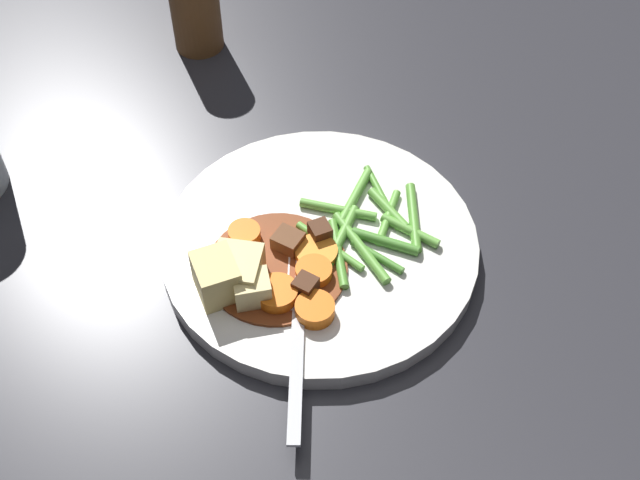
{
  "coord_description": "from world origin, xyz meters",
  "views": [
    {
      "loc": [
        0.29,
        0.34,
        0.56
      ],
      "look_at": [
        0.0,
        0.0,
        0.02
      ],
      "focal_mm": 46.55,
      "sensor_mm": 36.0,
      "label": 1
    }
  ],
  "objects_px": {
    "meat_chunk_1": "(318,237)",
    "carrot_slice_0": "(316,253)",
    "carrot_slice_5": "(221,258)",
    "fork": "(298,334)",
    "potato_chunk_2": "(237,271)",
    "carrot_slice_3": "(315,309)",
    "potato_chunk_0": "(216,277)",
    "potato_chunk_1": "(252,290)",
    "dinner_plate": "(320,246)",
    "meat_chunk_0": "(288,242)",
    "carrot_slice_4": "(277,294)",
    "pepper_mill": "(194,0)",
    "meat_chunk_2": "(305,287)",
    "carrot_slice_1": "(245,235)",
    "carrot_slice_2": "(314,272)"
  },
  "relations": [
    {
      "from": "meat_chunk_1",
      "to": "carrot_slice_0",
      "type": "bearing_deg",
      "value": 44.43
    },
    {
      "from": "carrot_slice_5",
      "to": "fork",
      "type": "distance_m",
      "value": 0.1
    },
    {
      "from": "potato_chunk_2",
      "to": "meat_chunk_1",
      "type": "height_order",
      "value": "potato_chunk_2"
    },
    {
      "from": "carrot_slice_0",
      "to": "carrot_slice_3",
      "type": "xyz_separation_m",
      "value": [
        0.04,
        0.04,
        0.0
      ]
    },
    {
      "from": "meat_chunk_1",
      "to": "potato_chunk_0",
      "type": "bearing_deg",
      "value": -9.13
    },
    {
      "from": "potato_chunk_1",
      "to": "carrot_slice_3",
      "type": "bearing_deg",
      "value": 123.75
    },
    {
      "from": "carrot_slice_3",
      "to": "potato_chunk_2",
      "type": "height_order",
      "value": "potato_chunk_2"
    },
    {
      "from": "dinner_plate",
      "to": "meat_chunk_0",
      "type": "bearing_deg",
      "value": -23.16
    },
    {
      "from": "dinner_plate",
      "to": "carrot_slice_4",
      "type": "distance_m",
      "value": 0.07
    },
    {
      "from": "potato_chunk_1",
      "to": "potato_chunk_2",
      "type": "height_order",
      "value": "potato_chunk_2"
    },
    {
      "from": "potato_chunk_0",
      "to": "pepper_mill",
      "type": "distance_m",
      "value": 0.35
    },
    {
      "from": "meat_chunk_2",
      "to": "fork",
      "type": "relative_size",
      "value": 0.12
    },
    {
      "from": "carrot_slice_1",
      "to": "potato_chunk_0",
      "type": "bearing_deg",
      "value": 30.09
    },
    {
      "from": "carrot_slice_4",
      "to": "pepper_mill",
      "type": "xyz_separation_m",
      "value": [
        -0.16,
        -0.33,
        0.03
      ]
    },
    {
      "from": "potato_chunk_2",
      "to": "potato_chunk_0",
      "type": "bearing_deg",
      "value": -14.23
    },
    {
      "from": "dinner_plate",
      "to": "potato_chunk_1",
      "type": "xyz_separation_m",
      "value": [
        0.08,
        0.01,
        0.02
      ]
    },
    {
      "from": "carrot_slice_3",
      "to": "potato_chunk_2",
      "type": "bearing_deg",
      "value": -66.85
    },
    {
      "from": "potato_chunk_2",
      "to": "fork",
      "type": "bearing_deg",
      "value": 93.47
    },
    {
      "from": "carrot_slice_0",
      "to": "potato_chunk_1",
      "type": "bearing_deg",
      "value": 0.3
    },
    {
      "from": "dinner_plate",
      "to": "meat_chunk_2",
      "type": "xyz_separation_m",
      "value": [
        0.05,
        0.03,
        0.02
      ]
    },
    {
      "from": "carrot_slice_3",
      "to": "pepper_mill",
      "type": "distance_m",
      "value": 0.39
    },
    {
      "from": "meat_chunk_1",
      "to": "carrot_slice_1",
      "type": "bearing_deg",
      "value": -43.79
    },
    {
      "from": "potato_chunk_0",
      "to": "meat_chunk_0",
      "type": "distance_m",
      "value": 0.07
    },
    {
      "from": "carrot_slice_4",
      "to": "meat_chunk_0",
      "type": "xyz_separation_m",
      "value": [
        -0.04,
        -0.04,
        0.0
      ]
    },
    {
      "from": "carrot_slice_3",
      "to": "carrot_slice_4",
      "type": "bearing_deg",
      "value": -66.1
    },
    {
      "from": "dinner_plate",
      "to": "meat_chunk_1",
      "type": "bearing_deg",
      "value": 26.2
    },
    {
      "from": "carrot_slice_2",
      "to": "fork",
      "type": "distance_m",
      "value": 0.06
    },
    {
      "from": "carrot_slice_4",
      "to": "meat_chunk_2",
      "type": "relative_size",
      "value": 1.98
    },
    {
      "from": "carrot_slice_1",
      "to": "carrot_slice_5",
      "type": "xyz_separation_m",
      "value": [
        0.03,
        0.01,
        -0.0
      ]
    },
    {
      "from": "carrot_slice_3",
      "to": "pepper_mill",
      "type": "bearing_deg",
      "value": -111.42
    },
    {
      "from": "dinner_plate",
      "to": "meat_chunk_2",
      "type": "bearing_deg",
      "value": 37.69
    },
    {
      "from": "carrot_slice_2",
      "to": "potato_chunk_2",
      "type": "distance_m",
      "value": 0.06
    },
    {
      "from": "meat_chunk_2",
      "to": "meat_chunk_1",
      "type": "bearing_deg",
      "value": -141.33
    },
    {
      "from": "carrot_slice_2",
      "to": "meat_chunk_0",
      "type": "bearing_deg",
      "value": -95.2
    },
    {
      "from": "carrot_slice_1",
      "to": "potato_chunk_2",
      "type": "relative_size",
      "value": 0.67
    },
    {
      "from": "carrot_slice_2",
      "to": "potato_chunk_1",
      "type": "bearing_deg",
      "value": -15.09
    },
    {
      "from": "meat_chunk_0",
      "to": "meat_chunk_1",
      "type": "distance_m",
      "value": 0.03
    },
    {
      "from": "dinner_plate",
      "to": "carrot_slice_5",
      "type": "height_order",
      "value": "carrot_slice_5"
    },
    {
      "from": "meat_chunk_0",
      "to": "meat_chunk_2",
      "type": "relative_size",
      "value": 1.33
    },
    {
      "from": "carrot_slice_4",
      "to": "potato_chunk_0",
      "type": "relative_size",
      "value": 0.89
    },
    {
      "from": "potato_chunk_1",
      "to": "meat_chunk_2",
      "type": "bearing_deg",
      "value": 147.84
    },
    {
      "from": "potato_chunk_1",
      "to": "potato_chunk_2",
      "type": "distance_m",
      "value": 0.02
    },
    {
      "from": "carrot_slice_2",
      "to": "potato_chunk_0",
      "type": "xyz_separation_m",
      "value": [
        0.07,
        -0.04,
        0.01
      ]
    },
    {
      "from": "dinner_plate",
      "to": "carrot_slice_5",
      "type": "xyz_separation_m",
      "value": [
        0.08,
        -0.03,
        0.01
      ]
    },
    {
      "from": "carrot_slice_2",
      "to": "potato_chunk_0",
      "type": "bearing_deg",
      "value": -30.02
    },
    {
      "from": "potato_chunk_2",
      "to": "carrot_slice_2",
      "type": "bearing_deg",
      "value": 145.45
    },
    {
      "from": "meat_chunk_2",
      "to": "meat_chunk_0",
      "type": "bearing_deg",
      "value": -112.95
    },
    {
      "from": "carrot_slice_5",
      "to": "meat_chunk_0",
      "type": "relative_size",
      "value": 1.1
    },
    {
      "from": "carrot_slice_0",
      "to": "carrot_slice_4",
      "type": "xyz_separation_m",
      "value": [
        0.05,
        0.01,
        0.0
      ]
    },
    {
      "from": "meat_chunk_1",
      "to": "pepper_mill",
      "type": "bearing_deg",
      "value": -106.84
    }
  ]
}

